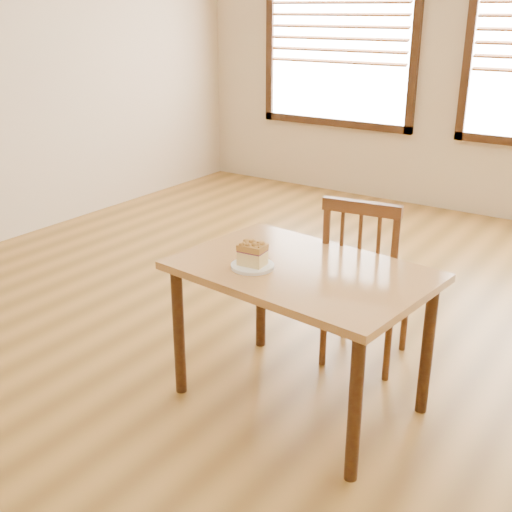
{
  "coord_description": "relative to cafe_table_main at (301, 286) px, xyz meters",
  "views": [
    {
      "loc": [
        1.35,
        -2.28,
        1.92
      ],
      "look_at": [
        -0.28,
        0.09,
        0.8
      ],
      "focal_mm": 45.0,
      "sensor_mm": 36.0,
      "label": 1
    }
  ],
  "objects": [
    {
      "name": "cafe_chair_main",
      "position": [
        0.09,
        0.56,
        -0.14
      ],
      "size": [
        0.52,
        0.52,
        1.01
      ],
      "rotation": [
        0.0,
        0.0,
        3.28
      ],
      "color": "#593618",
      "rests_on": "ground"
    },
    {
      "name": "cake_slice",
      "position": [
        -0.2,
        -0.14,
        0.17
      ],
      "size": [
        0.14,
        0.11,
        0.12
      ],
      "rotation": [
        0.0,
        0.0,
        0.1
      ],
      "color": "#FAE88D",
      "rests_on": "plate"
    },
    {
      "name": "cafe_table_main",
      "position": [
        0.0,
        0.0,
        0.0
      ],
      "size": [
        1.28,
        0.92,
        0.75
      ],
      "rotation": [
        0.0,
        0.0,
        -0.1
      ],
      "color": "#A56D40",
      "rests_on": "ground"
    },
    {
      "name": "window_left",
      "position": [
        -1.82,
        3.77,
        1.16
      ],
      "size": [
        1.76,
        0.1,
        1.96
      ],
      "color": "white",
      "rests_on": "room_shell"
    },
    {
      "name": "plate",
      "position": [
        -0.2,
        -0.13,
        0.11
      ],
      "size": [
        0.21,
        0.21,
        0.02
      ],
      "color": "white",
      "rests_on": "cafe_table_main"
    },
    {
      "name": "room_shell",
      "position": [
        0.08,
        -0.2,
        1.18
      ],
      "size": [
        8.0,
        8.0,
        8.0
      ],
      "color": "beige",
      "rests_on": "ground"
    },
    {
      "name": "ground",
      "position": [
        0.08,
        -0.2,
        -0.65
      ],
      "size": [
        8.0,
        8.0,
        0.0
      ],
      "primitive_type": "plane",
      "color": "olive"
    }
  ]
}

